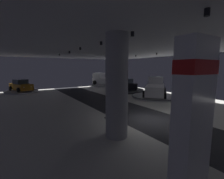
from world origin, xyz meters
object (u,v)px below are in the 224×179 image
object	(u,v)px
display_platform_deep_left	(22,91)
visitor_walking_far	(120,96)
pickup_truck_deep_right	(104,80)
brand_sign_pylon	(192,121)
display_platform_far_right	(125,90)
column_right	(188,80)
display_car_far_right	(125,84)
pickup_truck_mid_right	(155,88)
display_car_deep_left	(21,86)
column_left	(117,87)
visitor_walking_near	(178,111)
display_platform_mid_right	(155,96)
display_platform_deep_right	(105,85)

from	to	relation	value
display_platform_deep_left	visitor_walking_far	size ratio (longest dim) A/B	2.92
visitor_walking_far	pickup_truck_deep_right	bearing A→B (deg)	66.61
brand_sign_pylon	display_platform_far_right	xyz separation A→B (m)	(11.03, 17.66, -2.14)
visitor_walking_far	brand_sign_pylon	bearing A→B (deg)	-116.00
display_platform_deep_left	column_right	bearing A→B (deg)	-61.51
display_platform_deep_left	display_car_far_right	xyz separation A→B (m)	(14.02, -7.56, 0.96)
brand_sign_pylon	column_right	bearing A→B (deg)	33.09
pickup_truck_mid_right	display_car_deep_left	bearing A→B (deg)	136.84
brand_sign_pylon	display_platform_far_right	bearing A→B (deg)	58.01
pickup_truck_mid_right	column_left	bearing A→B (deg)	-146.42
column_left	display_car_far_right	xyz separation A→B (m)	(10.38, 13.03, -1.64)
column_right	display_platform_deep_left	distance (m)	22.96
brand_sign_pylon	display_platform_far_right	size ratio (longest dim) A/B	0.77
display_car_far_right	visitor_walking_near	size ratio (longest dim) A/B	2.75
column_right	visitor_walking_far	size ratio (longest dim) A/B	3.46
pickup_truck_deep_right	display_platform_mid_right	distance (m)	13.99
brand_sign_pylon	display_platform_mid_right	size ratio (longest dim) A/B	0.77
display_platform_far_right	pickup_truck_mid_right	distance (m)	6.03
column_right	brand_sign_pylon	xyz separation A→B (m)	(-7.89, -5.14, -0.42)
column_left	visitor_walking_near	distance (m)	4.85
column_right	visitor_walking_near	distance (m)	3.57
display_platform_deep_right	pickup_truck_mid_right	xyz separation A→B (m)	(-0.32, -13.43, 0.97)
brand_sign_pylon	display_platform_deep_right	bearing A→B (deg)	65.03
brand_sign_pylon	pickup_truck_mid_right	world-z (taller)	brand_sign_pylon
column_left	brand_sign_pylon	size ratio (longest dim) A/B	1.22
display_platform_deep_left	pickup_truck_mid_right	world-z (taller)	pickup_truck_mid_right
display_car_deep_left	display_platform_mid_right	xyz separation A→B (m)	(14.15, -13.70, -0.91)
display_car_deep_left	display_car_far_right	size ratio (longest dim) A/B	1.04
column_right	display_car_far_right	xyz separation A→B (m)	(3.14, 12.49, -1.64)
column_left	visitor_walking_far	xyz separation A→B (m)	(4.57, 6.11, -1.84)
display_platform_deep_left	visitor_walking_far	distance (m)	16.66
display_car_far_right	pickup_truck_deep_right	bearing A→B (deg)	85.84
brand_sign_pylon	display_car_deep_left	world-z (taller)	brand_sign_pylon
brand_sign_pylon	pickup_truck_mid_right	distance (m)	16.39
display_platform_mid_right	visitor_walking_near	bearing A→B (deg)	-128.55
pickup_truck_deep_right	pickup_truck_mid_right	bearing A→B (deg)	-90.87
pickup_truck_deep_right	brand_sign_pylon	bearing A→B (deg)	-114.50
visitor_walking_near	visitor_walking_far	size ratio (longest dim) A/B	1.00
display_car_deep_left	brand_sign_pylon	bearing A→B (deg)	-83.21
display_platform_mid_right	visitor_walking_near	distance (m)	9.75
display_platform_far_right	display_car_far_right	distance (m)	0.92
display_platform_far_right	display_platform_mid_right	world-z (taller)	display_platform_far_right
display_car_deep_left	column_left	bearing A→B (deg)	-79.95
brand_sign_pylon	display_platform_mid_right	bearing A→B (deg)	45.93
display_platform_far_right	visitor_walking_far	xyz separation A→B (m)	(-5.81, -6.95, 0.71)
display_platform_far_right	visitor_walking_near	world-z (taller)	visitor_walking_near
pickup_truck_deep_right	display_platform_deep_left	distance (m)	14.64
display_car_deep_left	display_car_far_right	world-z (taller)	display_car_far_right
column_right	display_platform_mid_right	distance (m)	7.62
column_left	pickup_truck_mid_right	world-z (taller)	column_left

